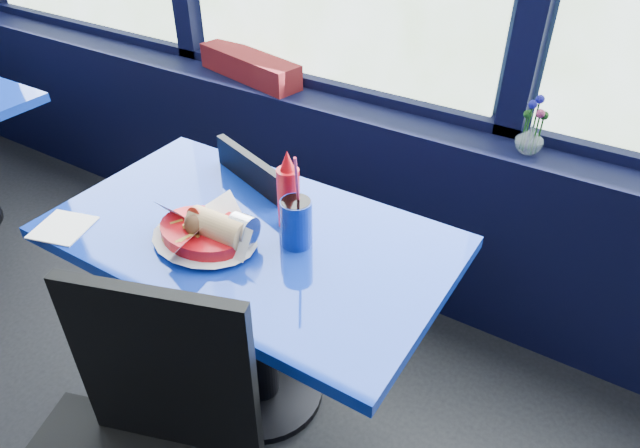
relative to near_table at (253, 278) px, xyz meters
The scene contains 9 objects.
window_sill 0.94m from the near_table, 109.03° to the left, with size 5.00×0.26×0.80m, color black.
near_table is the anchor object (origin of this frame).
chair_near_back 0.39m from the near_table, 121.64° to the left, with size 0.49×0.49×0.86m.
planter_box 1.13m from the near_table, 127.32° to the left, with size 0.54×0.13×0.11m, color maroon.
flower_vase 1.06m from the near_table, 55.46° to the left, with size 0.11×0.12×0.21m.
food_basket 0.25m from the near_table, 124.53° to the right, with size 0.36×0.36×0.11m.
ketchup_bottle 0.32m from the near_table, 51.38° to the left, with size 0.07×0.07×0.25m.
soda_cup 0.30m from the near_table, 12.32° to the left, with size 0.09×0.09×0.31m.
napkin 0.59m from the near_table, 150.09° to the right, with size 0.15×0.15×0.00m, color white.
Camera 1 is at (1.20, 0.96, 1.76)m, focal length 32.00 mm.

